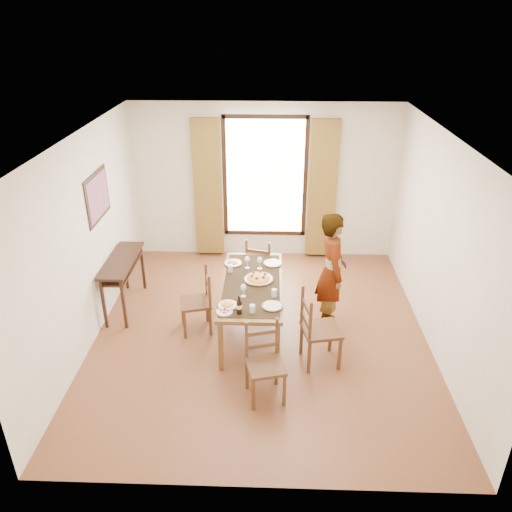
{
  "coord_description": "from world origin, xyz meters",
  "views": [
    {
      "loc": [
        0.13,
        -5.72,
        4.04
      ],
      "look_at": [
        -0.08,
        0.37,
        1.0
      ],
      "focal_mm": 35.0,
      "sensor_mm": 36.0,
      "label": 1
    }
  ],
  "objects_px": {
    "man": "(332,271)",
    "pasta_platter": "(259,277)",
    "dining_table": "(252,287)",
    "console_table": "(122,266)"
  },
  "relations": [
    {
      "from": "console_table",
      "to": "pasta_platter",
      "type": "bearing_deg",
      "value": -13.21
    },
    {
      "from": "console_table",
      "to": "man",
      "type": "height_order",
      "value": "man"
    },
    {
      "from": "dining_table",
      "to": "man",
      "type": "height_order",
      "value": "man"
    },
    {
      "from": "man",
      "to": "console_table",
      "type": "bearing_deg",
      "value": 78.25
    },
    {
      "from": "man",
      "to": "pasta_platter",
      "type": "bearing_deg",
      "value": 91.71
    },
    {
      "from": "man",
      "to": "pasta_platter",
      "type": "distance_m",
      "value": 0.99
    },
    {
      "from": "dining_table",
      "to": "pasta_platter",
      "type": "distance_m",
      "value": 0.17
    },
    {
      "from": "dining_table",
      "to": "man",
      "type": "distance_m",
      "value": 1.1
    },
    {
      "from": "man",
      "to": "pasta_platter",
      "type": "relative_size",
      "value": 4.21
    },
    {
      "from": "dining_table",
      "to": "man",
      "type": "relative_size",
      "value": 1.09
    }
  ]
}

